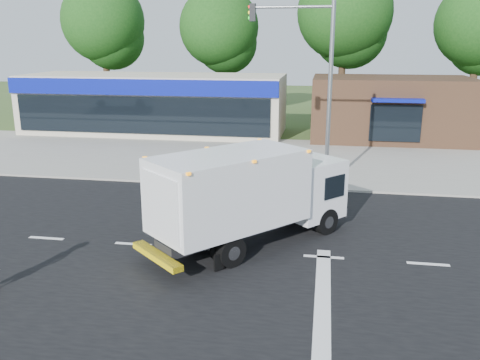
{
  "coord_description": "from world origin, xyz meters",
  "views": [
    {
      "loc": [
        2.86,
        -14.27,
        6.29
      ],
      "look_at": [
        0.09,
        2.13,
        1.7
      ],
      "focal_mm": 38.0,
      "sensor_mm": 36.0,
      "label": 1
    }
  ],
  "objects": [
    {
      "name": "parking_apron",
      "position": [
        0.0,
        14.0,
        0.01
      ],
      "size": [
        60.0,
        9.0,
        0.02
      ],
      "primitive_type": "cube",
      "color": "gray",
      "rests_on": "ground"
    },
    {
      "name": "ems_box_truck",
      "position": [
        0.63,
        0.6,
        1.78
      ],
      "size": [
        6.24,
        6.61,
        3.09
      ],
      "rotation": [
        0.0,
        0.0,
        0.84
      ],
      "color": "black",
      "rests_on": "ground"
    },
    {
      "name": "brown_storefront",
      "position": [
        7.0,
        19.98,
        2.0
      ],
      "size": [
        10.0,
        6.7,
        4.0
      ],
      "color": "#382316",
      "rests_on": "ground"
    },
    {
      "name": "background_trees",
      "position": [
        -0.85,
        28.16,
        7.38
      ],
      "size": [
        36.77,
        7.39,
        12.1
      ],
      "color": "#332114",
      "rests_on": "ground"
    },
    {
      "name": "ground",
      "position": [
        0.0,
        0.0,
        0.0
      ],
      "size": [
        120.0,
        120.0,
        0.0
      ],
      "primitive_type": "plane",
      "color": "#385123",
      "rests_on": "ground"
    },
    {
      "name": "road_asphalt",
      "position": [
        0.0,
        0.0,
        0.0
      ],
      "size": [
        60.0,
        14.0,
        0.02
      ],
      "primitive_type": "cube",
      "color": "black",
      "rests_on": "ground"
    },
    {
      "name": "retail_strip_mall",
      "position": [
        -9.0,
        19.93,
        2.01
      ],
      "size": [
        18.0,
        6.2,
        4.0
      ],
      "color": "beige",
      "rests_on": "ground"
    },
    {
      "name": "sidewalk",
      "position": [
        0.0,
        8.2,
        0.06
      ],
      "size": [
        60.0,
        2.4,
        0.12
      ],
      "primitive_type": "cube",
      "color": "gray",
      "rests_on": "ground"
    },
    {
      "name": "lane_markings",
      "position": [
        1.35,
        -1.35,
        0.02
      ],
      "size": [
        55.2,
        7.0,
        0.01
      ],
      "color": "silver",
      "rests_on": "road_asphalt"
    },
    {
      "name": "traffic_signal_pole",
      "position": [
        2.35,
        7.6,
        4.92
      ],
      "size": [
        3.51,
        0.25,
        8.0
      ],
      "color": "gray",
      "rests_on": "ground"
    }
  ]
}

